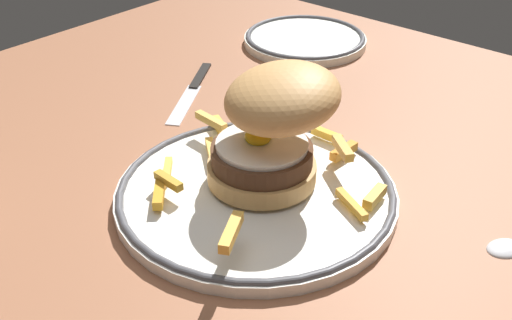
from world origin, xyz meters
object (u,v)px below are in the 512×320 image
dinner_plate (256,193)px  side_plate (305,39)px  knife (194,86)px  burger (273,125)px

dinner_plate → side_plate: same height
side_plate → dinner_plate: bearing=-59.6°
dinner_plate → knife: size_ratio=1.70×
side_plate → knife: side_plate is taller
dinner_plate → knife: bearing=148.8°
burger → dinner_plate: bearing=-94.2°
dinner_plate → burger: (0.16, 2.24, 6.69)cm
dinner_plate → knife: 26.66cm
dinner_plate → knife: dinner_plate is taller
side_plate → burger: bearing=-57.7°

